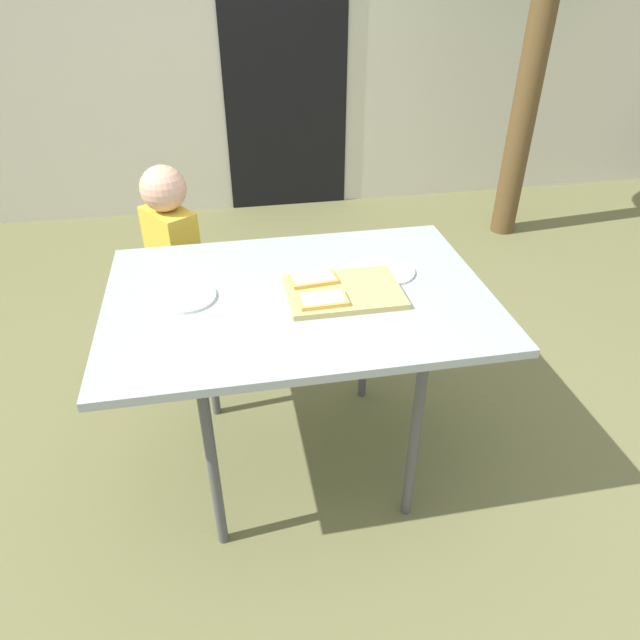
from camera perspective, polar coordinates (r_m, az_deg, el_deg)
name	(u,v)px	position (r m, az deg, el deg)	size (l,w,h in m)	color
ground_plane	(302,457)	(2.39, -1.79, -13.50)	(16.00, 16.00, 0.00)	#69683F
house_wall_back	(234,6)	(4.46, -8.65, 28.65)	(8.00, 0.20, 2.81)	beige
house_door	(285,71)	(4.43, -3.49, 23.63)	(0.90, 0.02, 2.00)	black
dining_table	(299,307)	(1.93, -2.16, 1.28)	(1.27, 0.89, 0.78)	#97A3A5
cutting_board	(344,291)	(1.89, 2.38, 2.88)	(0.38, 0.27, 0.02)	tan
pizza_slice_near_left	(323,300)	(1.81, 0.29, 2.04)	(0.16, 0.10, 0.02)	gold
pizza_slice_far_left	(313,279)	(1.93, -0.69, 4.14)	(0.16, 0.11, 0.02)	gold
plate_white_left	(185,297)	(1.92, -13.33, 2.25)	(0.20, 0.20, 0.01)	white
plate_white_right	(386,271)	(2.04, 6.65, 4.87)	(0.20, 0.20, 0.01)	white
child_left	(174,260)	(2.58, -14.36, 5.81)	(0.25, 0.28, 1.02)	#3E4E60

